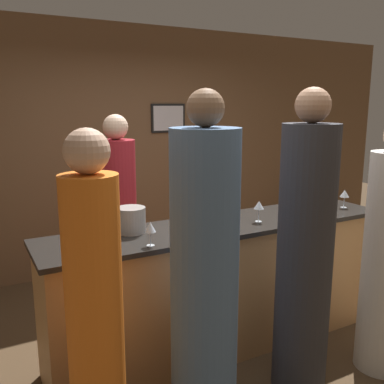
# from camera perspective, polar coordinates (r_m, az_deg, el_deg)

# --- Properties ---
(ground_plane) EXTENTS (14.00, 14.00, 0.00)m
(ground_plane) POSITION_cam_1_polar(r_m,az_deg,el_deg) (3.70, 4.04, -19.59)
(ground_plane) COLOR #4C3823
(back_wall) EXTENTS (8.00, 0.08, 2.80)m
(back_wall) POSITION_cam_1_polar(r_m,az_deg,el_deg) (5.08, -8.50, 5.70)
(back_wall) COLOR brown
(back_wall) RESTS_ON ground_plane
(bar_counter) EXTENTS (2.81, 0.61, 1.02)m
(bar_counter) POSITION_cam_1_polar(r_m,az_deg,el_deg) (3.46, 4.17, -12.32)
(bar_counter) COLOR #B27F4C
(bar_counter) RESTS_ON ground_plane
(bartender) EXTENTS (0.32, 0.32, 1.83)m
(bartender) POSITION_cam_1_polar(r_m,az_deg,el_deg) (3.82, -9.71, -4.55)
(bartender) COLOR maroon
(bartender) RESTS_ON ground_plane
(guest_0) EXTENTS (0.37, 0.37, 2.02)m
(guest_0) POSITION_cam_1_polar(r_m,az_deg,el_deg) (2.93, 14.78, -8.20)
(guest_0) COLOR #2D2D33
(guest_0) RESTS_ON ground_plane
(guest_1) EXTENTS (0.29, 0.29, 1.81)m
(guest_1) POSITION_cam_1_polar(r_m,az_deg,el_deg) (2.33, -12.82, -15.60)
(guest_1) COLOR orange
(guest_1) RESTS_ON ground_plane
(guest_2) EXTENTS (0.39, 0.39, 2.00)m
(guest_2) POSITION_cam_1_polar(r_m,az_deg,el_deg) (2.50, 1.66, -11.71)
(guest_2) COLOR #4C6B93
(guest_2) RESTS_ON ground_plane
(wine_bottle_0) EXTENTS (0.07, 0.07, 0.28)m
(wine_bottle_0) POSITION_cam_1_polar(r_m,az_deg,el_deg) (3.91, 12.80, -0.28)
(wine_bottle_0) COLOR black
(wine_bottle_0) RESTS_ON bar_counter
(ice_bucket) EXTENTS (0.21, 0.21, 0.18)m
(ice_bucket) POSITION_cam_1_polar(r_m,az_deg,el_deg) (3.07, -8.12, -3.70)
(ice_bucket) COLOR #9E9993
(ice_bucket) RESTS_ON bar_counter
(wine_glass_0) EXTENTS (0.08, 0.08, 0.17)m
(wine_glass_0) POSITION_cam_1_polar(r_m,az_deg,el_deg) (3.61, 17.89, -1.19)
(wine_glass_0) COLOR silver
(wine_glass_0) RESTS_ON bar_counter
(wine_glass_1) EXTENTS (0.07, 0.07, 0.16)m
(wine_glass_1) POSITION_cam_1_polar(r_m,az_deg,el_deg) (2.75, -5.59, -4.75)
(wine_glass_1) COLOR silver
(wine_glass_1) RESTS_ON bar_counter
(wine_glass_2) EXTENTS (0.06, 0.06, 0.16)m
(wine_glass_2) POSITION_cam_1_polar(r_m,az_deg,el_deg) (2.74, -15.68, -5.31)
(wine_glass_2) COLOR silver
(wine_glass_2) RESTS_ON bar_counter
(wine_glass_3) EXTENTS (0.08, 0.08, 0.15)m
(wine_glass_3) POSITION_cam_1_polar(r_m,az_deg,el_deg) (3.03, -0.50, -3.26)
(wine_glass_3) COLOR silver
(wine_glass_3) RESTS_ON bar_counter
(wine_glass_4) EXTENTS (0.08, 0.08, 0.16)m
(wine_glass_4) POSITION_cam_1_polar(r_m,az_deg,el_deg) (3.97, 19.68, -0.25)
(wine_glass_4) COLOR silver
(wine_glass_4) RESTS_ON bar_counter
(wine_glass_5) EXTENTS (0.08, 0.08, 0.17)m
(wine_glass_5) POSITION_cam_1_polar(r_m,az_deg,el_deg) (3.51, 16.30, -1.42)
(wine_glass_5) COLOR silver
(wine_glass_5) RESTS_ON bar_counter
(wine_glass_6) EXTENTS (0.07, 0.07, 0.18)m
(wine_glass_6) POSITION_cam_1_polar(r_m,az_deg,el_deg) (3.42, 13.78, -1.56)
(wine_glass_6) COLOR silver
(wine_glass_6) RESTS_ON bar_counter
(wine_glass_7) EXTENTS (0.08, 0.08, 0.17)m
(wine_glass_7) POSITION_cam_1_polar(r_m,az_deg,el_deg) (3.33, 8.92, -1.80)
(wine_glass_7) COLOR silver
(wine_glass_7) RESTS_ON bar_counter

